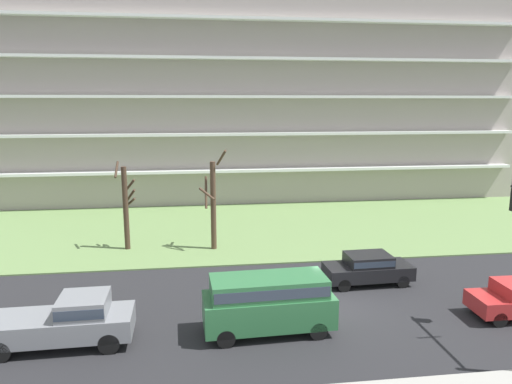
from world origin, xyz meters
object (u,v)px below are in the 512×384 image
tree_left (213,203)px  pickup_gray_center_right (67,320)px  tree_far_left (126,206)px  sedan_black_near_right (368,267)px  van_green_center_left (268,300)px

tree_left → pickup_gray_center_right: bearing=-118.4°
tree_far_left → tree_left: size_ratio=0.88×
sedan_black_near_right → tree_left: bearing=-43.1°
tree_far_left → van_green_center_left: 13.89m
tree_left → sedan_black_near_right: (7.58, -6.67, -2.16)m
tree_left → pickup_gray_center_right: 12.85m
van_green_center_left → sedan_black_near_right: van_green_center_left is taller
tree_left → van_green_center_left: bearing=-81.2°
van_green_center_left → sedan_black_near_right: size_ratio=1.18×
tree_left → sedan_black_near_right: bearing=-41.3°
tree_far_left → van_green_center_left: tree_far_left is taller
van_green_center_left → pickup_gray_center_right: size_ratio=0.97×
sedan_black_near_right → van_green_center_left: bearing=35.7°
van_green_center_left → tree_left: bearing=96.4°
tree_left → pickup_gray_center_right: (-6.05, -11.16, -2.02)m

